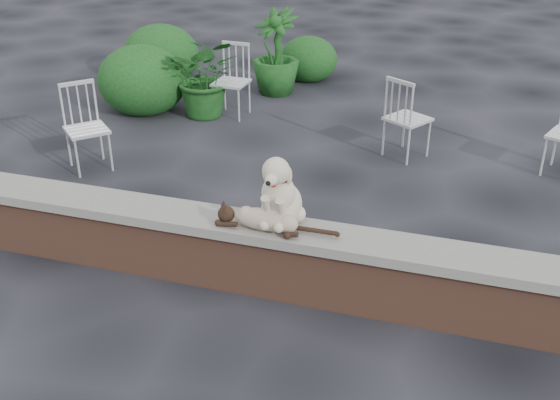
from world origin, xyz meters
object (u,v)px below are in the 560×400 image
(potted_plant_b, at_px, (276,52))
(chair_c, at_px, (408,117))
(potted_plant_a, at_px, (206,76))
(chair_a, at_px, (86,128))
(cat, at_px, (266,218))
(chair_b, at_px, (231,81))
(dog, at_px, (282,187))

(potted_plant_b, bearing_deg, chair_c, -39.60)
(potted_plant_a, xyz_separation_m, potted_plant_b, (0.57, 1.18, 0.07))
(chair_a, bearing_deg, chair_c, -24.09)
(chair_a, height_order, potted_plant_a, potted_plant_a)
(cat, height_order, chair_b, chair_b)
(chair_c, relative_size, potted_plant_b, 0.78)
(dog, bearing_deg, chair_a, 153.14)
(cat, bearing_deg, chair_a, 149.98)
(chair_b, bearing_deg, dog, -60.49)
(potted_plant_a, height_order, potted_plant_b, potted_plant_b)
(chair_a, xyz_separation_m, potted_plant_b, (1.14, 3.12, 0.14))
(cat, distance_m, chair_b, 4.09)
(cat, bearing_deg, potted_plant_a, 121.93)
(chair_c, distance_m, potted_plant_a, 2.75)
(dog, xyz_separation_m, potted_plant_b, (-1.53, 4.64, -0.27))
(dog, relative_size, chair_a, 0.63)
(dog, height_order, cat, dog)
(potted_plant_b, bearing_deg, dog, -71.80)
(chair_b, xyz_separation_m, potted_plant_b, (0.27, 1.09, 0.14))
(dog, relative_size, potted_plant_a, 0.55)
(chair_a, distance_m, potted_plant_b, 3.33)
(potted_plant_a, bearing_deg, chair_b, 17.62)
(dog, xyz_separation_m, chair_b, (-1.79, 3.56, -0.41))
(chair_c, bearing_deg, potted_plant_b, -8.03)
(chair_a, bearing_deg, dog, -76.50)
(potted_plant_b, bearing_deg, potted_plant_a, -115.78)
(chair_c, relative_size, chair_a, 1.00)
(chair_b, relative_size, potted_plant_b, 0.78)
(chair_b, height_order, chair_a, same)
(chair_b, distance_m, chair_a, 2.22)
(chair_b, bearing_deg, chair_a, -110.54)
(chair_a, relative_size, potted_plant_a, 0.87)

